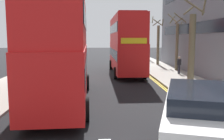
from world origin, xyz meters
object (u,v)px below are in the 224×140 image
object	(u,v)px
double_decker_bus_oncoming	(126,43)
taxi_minivan	(200,128)
pedestrian_far	(179,65)
double_decker_bus_away	(63,47)

from	to	relation	value
double_decker_bus_oncoming	taxi_minivan	distance (m)	18.23
taxi_minivan	pedestrian_far	size ratio (longest dim) A/B	3.18
pedestrian_far	double_decker_bus_away	bearing A→B (deg)	-134.11
double_decker_bus_away	pedestrian_far	distance (m)	13.69
taxi_minivan	pedestrian_far	bearing A→B (deg)	74.57
taxi_minivan	pedestrian_far	world-z (taller)	taxi_minivan
double_decker_bus_away	double_decker_bus_oncoming	xyz separation A→B (m)	(4.47, 10.97, 0.00)
pedestrian_far	double_decker_bus_oncoming	bearing A→B (deg)	165.81
double_decker_bus_oncoming	double_decker_bus_away	bearing A→B (deg)	-112.14
double_decker_bus_oncoming	taxi_minivan	world-z (taller)	double_decker_bus_oncoming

